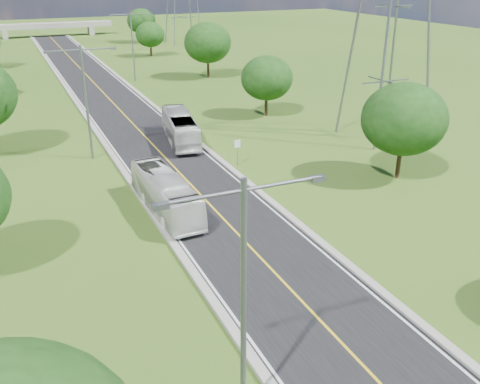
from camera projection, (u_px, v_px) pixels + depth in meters
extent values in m
plane|color=#325618|center=(122.00, 113.00, 63.08)|extent=(260.00, 260.00, 0.00)
cube|color=black|center=(112.00, 102.00, 68.11)|extent=(8.00, 150.00, 0.06)
cube|color=gray|center=(78.00, 104.00, 66.49)|extent=(0.50, 150.00, 0.22)
cube|color=gray|center=(144.00, 98.00, 69.67)|extent=(0.50, 150.00, 0.22)
cylinder|color=slate|center=(237.00, 152.00, 46.07)|extent=(0.08, 0.08, 2.40)
cube|color=white|center=(237.00, 144.00, 45.73)|extent=(0.55, 0.04, 0.70)
cube|color=gray|center=(5.00, 34.00, 126.18)|extent=(1.20, 3.00, 2.00)
cube|color=gray|center=(91.00, 30.00, 133.67)|extent=(1.20, 3.00, 2.00)
cube|color=gray|center=(48.00, 25.00, 129.30)|extent=(30.00, 3.00, 1.20)
cylinder|color=slate|center=(243.00, 312.00, 18.53)|extent=(0.22, 0.22, 10.00)
cylinder|color=slate|center=(202.00, 197.00, 16.21)|extent=(2.80, 0.12, 0.12)
cylinder|color=slate|center=(283.00, 183.00, 17.26)|extent=(2.80, 0.12, 0.12)
cube|color=slate|center=(160.00, 206.00, 15.74)|extent=(0.50, 0.25, 0.18)
cube|color=slate|center=(318.00, 179.00, 17.76)|extent=(0.50, 0.25, 0.18)
cylinder|color=slate|center=(87.00, 104.00, 46.27)|extent=(0.22, 0.22, 10.00)
cylinder|color=slate|center=(63.00, 51.00, 43.94)|extent=(2.80, 0.12, 0.12)
cylinder|color=slate|center=(97.00, 49.00, 44.99)|extent=(2.80, 0.12, 0.12)
cube|color=slate|center=(46.00, 52.00, 43.48)|extent=(0.50, 0.25, 0.18)
cube|color=slate|center=(113.00, 48.00, 45.50)|extent=(0.50, 0.25, 0.18)
cylinder|color=slate|center=(133.00, 47.00, 78.50)|extent=(0.22, 0.22, 10.00)
cylinder|color=slate|center=(121.00, 14.00, 76.17)|extent=(2.80, 0.12, 0.12)
cylinder|color=slate|center=(140.00, 14.00, 77.22)|extent=(2.80, 0.12, 0.12)
cube|color=slate|center=(111.00, 15.00, 75.71)|extent=(0.50, 0.25, 0.18)
cube|color=slate|center=(149.00, 14.00, 77.73)|extent=(0.50, 0.25, 0.18)
cylinder|color=black|center=(399.00, 161.00, 43.29)|extent=(0.36, 0.36, 2.88)
ellipsoid|color=#14380F|center=(404.00, 119.00, 41.92)|extent=(6.72, 6.72, 5.71)
cylinder|color=black|center=(266.00, 105.00, 61.48)|extent=(0.36, 0.36, 2.52)
ellipsoid|color=#14380F|center=(267.00, 78.00, 60.27)|extent=(5.88, 5.88, 5.00)
cylinder|color=black|center=(208.00, 68.00, 82.30)|extent=(0.36, 0.36, 3.06)
ellipsoid|color=#14380F|center=(208.00, 43.00, 80.83)|extent=(7.14, 7.14, 6.07)
cylinder|color=black|center=(151.00, 50.00, 101.67)|extent=(0.36, 0.36, 2.34)
ellipsoid|color=#14380F|center=(150.00, 35.00, 100.55)|extent=(5.46, 5.46, 4.64)
cylinder|color=black|center=(142.00, 36.00, 119.72)|extent=(0.36, 0.36, 2.70)
ellipsoid|color=#14380F|center=(141.00, 21.00, 118.43)|extent=(6.30, 6.30, 5.36)
imported|color=silver|center=(180.00, 128.00, 52.09)|extent=(4.00, 10.39, 2.82)
imported|color=silver|center=(166.00, 193.00, 37.25)|extent=(2.60, 9.83, 2.72)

